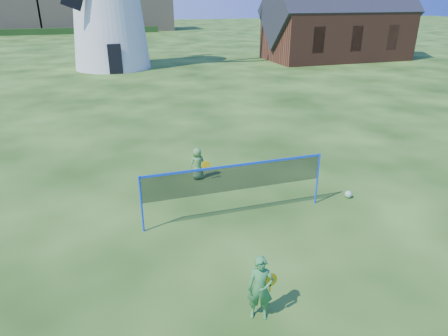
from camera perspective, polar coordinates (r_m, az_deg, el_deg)
ground at (r=10.54m, az=-0.20°, el=-8.68°), size 220.00×220.00×0.00m
chapel at (r=41.93m, az=15.96°, el=19.22°), size 13.87×6.72×11.72m
badminton_net at (r=10.59m, az=1.63°, el=-1.53°), size 5.05×0.05×1.55m
player_girl at (r=7.65m, az=5.22°, el=-16.75°), size 0.70×0.48×1.32m
player_boy at (r=13.14m, az=-3.79°, el=0.62°), size 0.65×0.44×1.07m
play_ball at (r=12.60m, az=17.35°, el=-3.61°), size 0.22×0.22×0.22m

